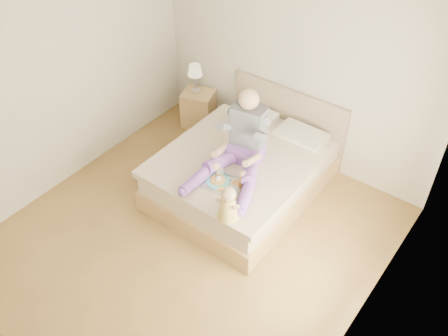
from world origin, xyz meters
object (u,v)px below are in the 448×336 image
Objects in this scene: adult at (241,146)px; tray at (225,183)px; nightstand at (199,108)px; bed at (245,169)px; baby at (229,205)px.

adult is 0.47m from tray.
tray is (1.54, -1.40, 0.37)m from nightstand.
bed is 1.58m from nightstand.
tray is 0.50m from baby.
nightstand is at bearing 133.00° from baby.
nightstand is 2.12m from tray.
tray is 1.18× the size of baby.
nightstand is 2.61m from baby.
bed is at bearing 111.92° from baby.
bed is 0.74m from tray.
tray is at bearing 128.37° from baby.
adult is at bearing -52.99° from nightstand.
adult reaches higher than tray.
baby is (1.86, -1.76, 0.50)m from nightstand.
baby is at bearing -62.12° from nightstand.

